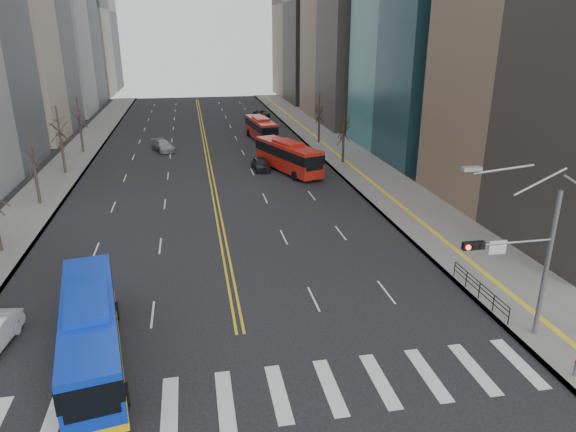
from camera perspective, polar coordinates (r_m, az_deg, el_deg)
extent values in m
plane|color=black|center=(23.95, -4.01, -19.40)|extent=(220.00, 220.00, 0.00)
cube|color=slate|center=(68.04, 6.10, 6.99)|extent=(7.00, 130.00, 0.15)
cube|color=slate|center=(66.83, -23.20, 5.24)|extent=(5.00, 130.00, 0.15)
cube|color=silver|center=(24.70, -24.73, -20.07)|extent=(0.70, 4.00, 0.01)
cube|color=silver|center=(24.20, -18.96, -20.12)|extent=(0.70, 4.00, 0.01)
cube|color=silver|center=(23.92, -13.01, -19.98)|extent=(0.70, 4.00, 0.01)
cube|color=silver|center=(23.88, -7.00, -19.64)|extent=(0.70, 4.00, 0.01)
cube|color=silver|center=(24.07, -1.05, -19.09)|extent=(0.70, 4.00, 0.01)
cube|color=silver|center=(24.48, 4.70, -18.39)|extent=(0.70, 4.00, 0.01)
cube|color=silver|center=(25.12, 10.16, -17.55)|extent=(0.70, 4.00, 0.01)
cube|color=silver|center=(25.95, 15.27, -16.62)|extent=(0.70, 4.00, 0.01)
cube|color=silver|center=(26.96, 19.97, -15.64)|extent=(0.70, 4.00, 0.01)
cube|color=silver|center=(28.14, 24.27, -14.65)|extent=(0.70, 4.00, 0.01)
cube|color=gold|center=(75.01, -9.36, 7.99)|extent=(0.15, 100.00, 0.01)
cube|color=gold|center=(75.02, -9.05, 8.01)|extent=(0.15, 100.00, 0.01)
cube|color=gray|center=(146.06, -22.99, 20.35)|extent=(18.00, 30.00, 40.00)
cube|color=brown|center=(125.46, 3.76, 22.53)|extent=(18.00, 30.00, 42.00)
cylinder|color=gray|center=(28.90, 26.80, -5.07)|extent=(0.24, 0.24, 8.00)
cylinder|color=gray|center=(27.06, 23.48, -2.73)|extent=(4.50, 0.12, 0.12)
cube|color=black|center=(26.04, 19.90, -3.11)|extent=(1.10, 0.28, 0.38)
cylinder|color=#FF190C|center=(25.74, 19.41, -3.31)|extent=(0.24, 0.08, 0.24)
cylinder|color=black|center=(25.91, 20.08, -3.24)|extent=(0.24, 0.08, 0.24)
cylinder|color=black|center=(26.09, 20.74, -3.17)|extent=(0.24, 0.08, 0.24)
cube|color=silver|center=(26.78, 22.26, -3.25)|extent=(0.90, 0.06, 0.70)
cube|color=#999993|center=(24.57, 19.72, 4.96)|extent=(0.90, 0.35, 0.18)
cube|color=black|center=(32.50, 20.59, -6.99)|extent=(0.04, 6.00, 0.04)
cylinder|color=black|center=(30.55, 23.33, -10.24)|extent=(0.06, 0.06, 1.00)
cylinder|color=black|center=(31.62, 21.85, -8.96)|extent=(0.06, 0.06, 1.00)
cylinder|color=black|center=(32.72, 20.48, -7.77)|extent=(0.06, 0.06, 1.00)
cylinder|color=black|center=(33.86, 19.21, -6.65)|extent=(0.06, 0.06, 1.00)
cylinder|color=black|center=(35.02, 18.02, -5.61)|extent=(0.06, 0.06, 1.00)
cylinder|color=gray|center=(27.95, 29.31, -14.59)|extent=(0.16, 0.16, 0.70)
cylinder|color=black|center=(52.19, -26.08, 3.02)|extent=(0.28, 0.28, 3.60)
cylinder|color=black|center=(62.49, -23.70, 6.07)|extent=(0.28, 0.28, 4.00)
cylinder|color=black|center=(73.05, -21.95, 8.02)|extent=(0.28, 0.28, 3.80)
cylinder|color=black|center=(62.58, 6.15, 7.42)|extent=(0.28, 0.28, 3.50)
cylinder|color=black|center=(73.89, 3.46, 9.51)|extent=(0.28, 0.28, 3.75)
cube|color=#0C32C1|center=(26.69, -21.08, -11.80)|extent=(4.34, 11.84, 2.74)
cube|color=black|center=(26.42, -21.23, -10.79)|extent=(4.40, 11.87, 0.99)
cube|color=#0C32C1|center=(25.98, -21.48, -9.02)|extent=(2.59, 4.33, 0.40)
cube|color=yellow|center=(27.29, -20.77, -13.90)|extent=(4.40, 11.87, 0.35)
cylinder|color=black|center=(24.38, -23.59, -18.99)|extent=(0.46, 1.04, 1.00)
cylinder|color=black|center=(24.24, -17.62, -18.38)|extent=(0.46, 1.04, 1.00)
cylinder|color=black|center=(30.59, -23.15, -10.48)|extent=(0.46, 1.04, 1.00)
cylinder|color=black|center=(30.48, -18.58, -9.97)|extent=(0.46, 1.04, 1.00)
cube|color=red|center=(58.35, 0.00, 6.66)|extent=(6.07, 11.24, 2.86)
cube|color=black|center=(58.23, 0.00, 7.19)|extent=(6.13, 11.28, 1.03)
cube|color=red|center=(58.02, 0.00, 8.13)|extent=(3.19, 4.31, 0.40)
cylinder|color=black|center=(55.11, 0.74, 4.48)|extent=(0.62, 1.04, 1.00)
cylinder|color=black|center=(56.40, 2.93, 4.82)|extent=(0.62, 1.04, 1.00)
cylinder|color=black|center=(61.07, -2.71, 6.00)|extent=(0.62, 1.04, 1.00)
cylinder|color=black|center=(62.24, -0.65, 6.28)|extent=(0.62, 1.04, 1.00)
cube|color=red|center=(76.03, -3.02, 9.67)|extent=(3.43, 10.59, 2.67)
cube|color=black|center=(75.93, -3.03, 10.07)|extent=(3.49, 10.61, 0.97)
cube|color=red|center=(75.78, -3.04, 10.74)|extent=(2.26, 3.82, 0.40)
cylinder|color=black|center=(72.80, -3.28, 8.26)|extent=(0.40, 1.03, 1.00)
cylinder|color=black|center=(73.38, -1.47, 8.38)|extent=(0.40, 1.03, 1.00)
cylinder|color=black|center=(79.17, -4.44, 9.18)|extent=(0.40, 1.03, 1.00)
cylinder|color=black|center=(79.70, -2.76, 9.28)|extent=(0.40, 1.03, 1.00)
imported|color=black|center=(59.37, -3.08, 5.80)|extent=(1.92, 4.27, 1.42)
imported|color=gray|center=(70.88, -13.70, 7.58)|extent=(3.58, 5.24, 1.41)
imported|color=black|center=(97.58, -2.93, 11.31)|extent=(3.10, 4.80, 1.23)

